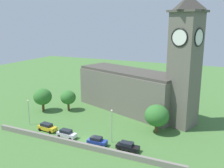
# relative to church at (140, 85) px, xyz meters

# --- Properties ---
(ground_plane) EXTENTS (200.00, 200.00, 0.00)m
(ground_plane) POSITION_rel_church_xyz_m (-4.09, -6.44, -8.11)
(ground_plane) COLOR #477538
(church) EXTENTS (37.31, 20.76, 30.97)m
(church) POSITION_rel_church_xyz_m (0.00, 0.00, 0.00)
(church) COLOR #666056
(church) RESTS_ON ground
(quay_barrier) EXTENTS (43.39, 0.70, 1.12)m
(quay_barrier) POSITION_rel_church_xyz_m (-4.09, -25.10, -7.55)
(quay_barrier) COLOR gray
(quay_barrier) RESTS_ON ground
(car_yellow) EXTENTS (4.84, 2.39, 1.84)m
(car_yellow) POSITION_rel_church_xyz_m (-15.43, -21.33, -7.18)
(car_yellow) COLOR gold
(car_yellow) RESTS_ON ground
(car_white) EXTENTS (4.59, 2.21, 1.83)m
(car_white) POSITION_rel_church_xyz_m (-9.14, -22.42, -7.18)
(car_white) COLOR silver
(car_white) RESTS_ON ground
(car_blue) EXTENTS (4.18, 2.22, 1.83)m
(car_blue) POSITION_rel_church_xyz_m (-1.31, -22.79, -7.19)
(car_blue) COLOR #233D9E
(car_blue) RESTS_ON ground
(car_black) EXTENTS (4.66, 2.09, 1.73)m
(car_black) POSITION_rel_church_xyz_m (5.27, -22.18, -7.23)
(car_black) COLOR black
(car_black) RESTS_ON ground
(streetlamp_west_end) EXTENTS (0.44, 0.44, 6.40)m
(streetlamp_west_end) POSITION_rel_church_xyz_m (-21.96, -20.07, -3.78)
(streetlamp_west_end) COLOR #9EA0A5
(streetlamp_west_end) RESTS_ON ground
(streetlamp_west_mid) EXTENTS (0.44, 0.44, 7.36)m
(streetlamp_west_mid) POSITION_rel_church_xyz_m (0.94, -20.30, -3.23)
(streetlamp_west_mid) COLOR #9EA0A5
(streetlamp_west_mid) RESTS_ON ground
(tree_riverside_east) EXTENTS (5.22, 5.22, 6.68)m
(tree_riverside_east) POSITION_rel_church_xyz_m (-25.44, -10.62, -3.81)
(tree_riverside_east) COLOR brown
(tree_riverside_east) RESTS_ON ground
(tree_churchyard) EXTENTS (5.61, 5.61, 6.70)m
(tree_churchyard) POSITION_rel_church_xyz_m (8.17, -11.34, -3.96)
(tree_churchyard) COLOR brown
(tree_churchyard) RESTS_ON ground
(tree_by_tower) EXTENTS (4.40, 4.40, 5.91)m
(tree_by_tower) POSITION_rel_church_xyz_m (-19.16, -7.04, -4.21)
(tree_by_tower) COLOR brown
(tree_by_tower) RESTS_ON ground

